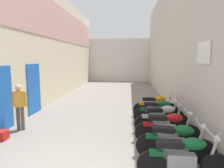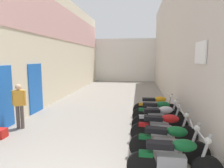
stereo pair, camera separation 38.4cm
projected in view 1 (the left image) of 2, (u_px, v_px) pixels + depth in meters
name	position (u px, v px, depth m)	size (l,w,h in m)	color
ground_plane	(107.00, 106.00, 9.96)	(34.11, 34.11, 0.00)	gray
building_left	(56.00, 46.00, 11.75)	(0.45, 18.11, 6.33)	beige
building_right	(169.00, 42.00, 11.19)	(0.45, 18.11, 6.74)	beige
building_far_end	(120.00, 60.00, 21.57)	(9.29, 2.00, 4.46)	silver
motorcycle_nearest	(184.00, 157.00, 3.89)	(1.85, 0.58, 1.04)	black
motorcycle_second	(175.00, 141.00, 4.64)	(1.84, 0.58, 1.04)	black
motorcycle_third	(168.00, 127.00, 5.57)	(1.85, 0.58, 1.04)	black
motorcycle_fourth	(162.00, 118.00, 6.45)	(1.84, 0.58, 1.04)	black
motorcycle_fifth	(159.00, 111.00, 7.21)	(1.85, 0.58, 1.04)	black
motorcycle_sixth	(156.00, 105.00, 8.11)	(1.85, 0.58, 1.04)	black
pedestrian_mid_alley	(20.00, 104.00, 6.61)	(0.52, 0.34, 1.57)	#564C47
plastic_crate	(0.00, 135.00, 5.89)	(0.44, 0.32, 0.28)	red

